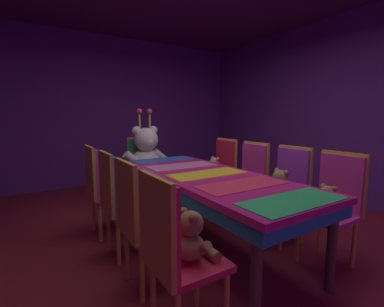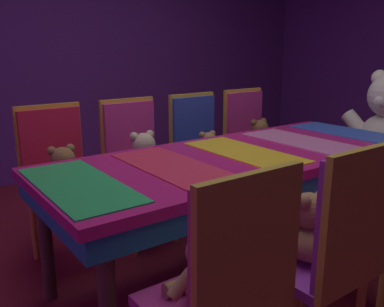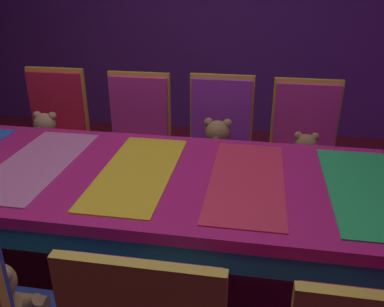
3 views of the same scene
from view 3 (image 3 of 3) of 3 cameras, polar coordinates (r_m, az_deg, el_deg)
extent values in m
plane|color=maroon|center=(2.29, -6.58, -19.27)|extent=(7.90, 7.90, 0.00)
cube|color=#C61E72|center=(1.87, -7.61, -3.21)|extent=(0.90, 2.33, 0.05)
cube|color=teal|center=(1.91, -7.49, -5.20)|extent=(0.88, 2.28, 0.10)
cylinder|color=#4C3826|center=(2.38, 21.22, -8.68)|extent=(0.07, 0.07, 0.69)
cube|color=green|center=(1.85, 23.31, -4.58)|extent=(0.77, 0.32, 0.01)
cube|color=#E52D4C|center=(1.79, 7.75, -3.64)|extent=(0.77, 0.32, 0.01)
cube|color=yellow|center=(1.86, -7.66, -2.44)|extent=(0.77, 0.32, 0.01)
cube|color=pink|center=(2.06, -21.00, -1.26)|extent=(0.77, 0.32, 0.01)
sphere|color=beige|center=(1.28, -4.11, -19.00)|extent=(0.16, 0.16, 0.16)
sphere|color=#FDDCAD|center=(1.33, -3.52, -17.79)|extent=(0.06, 0.06, 0.06)
sphere|color=beige|center=(1.24, -7.23, -17.11)|extent=(0.06, 0.06, 0.06)
sphere|color=beige|center=(1.22, -1.49, -17.86)|extent=(0.06, 0.06, 0.06)
sphere|color=tan|center=(1.55, -24.88, -15.44)|extent=(0.05, 0.05, 0.05)
sphere|color=#9E7247|center=(1.46, -24.90, -15.42)|extent=(0.05, 0.05, 0.05)
cylinder|color=#9E7247|center=(1.56, -22.13, -19.31)|extent=(0.05, 0.11, 0.11)
cylinder|color=#9E7247|center=(1.70, -24.32, -18.16)|extent=(0.06, 0.12, 0.06)
cylinder|color=#9E7247|center=(1.66, -21.70, -18.85)|extent=(0.06, 0.12, 0.06)
cube|color=#CC338C|center=(2.56, 15.21, -2.96)|extent=(0.40, 0.40, 0.04)
cube|color=#CC338C|center=(2.62, 15.55, 4.11)|extent=(0.05, 0.38, 0.50)
cube|color=gold|center=(2.64, 15.51, 4.27)|extent=(0.03, 0.41, 0.55)
cylinder|color=gold|center=(2.79, 11.17, -5.46)|extent=(0.04, 0.04, 0.42)
cylinder|color=gold|center=(2.82, 17.69, -5.84)|extent=(0.04, 0.04, 0.42)
cylinder|color=gold|center=(2.52, 11.25, -9.04)|extent=(0.04, 0.04, 0.42)
cylinder|color=gold|center=(2.55, 18.52, -9.41)|extent=(0.04, 0.04, 0.42)
ellipsoid|color=#9E7247|center=(2.52, 15.43, -1.12)|extent=(0.16, 0.16, 0.13)
sphere|color=#9E7247|center=(2.46, 15.75, 1.19)|extent=(0.13, 0.13, 0.13)
sphere|color=tan|center=(2.42, 15.81, 0.58)|extent=(0.05, 0.05, 0.05)
sphere|color=#9E7247|center=(2.46, 16.97, 2.27)|extent=(0.05, 0.05, 0.05)
sphere|color=#9E7247|center=(2.45, 14.73, 2.44)|extent=(0.05, 0.05, 0.05)
cylinder|color=#9E7247|center=(2.49, 17.35, -1.29)|extent=(0.04, 0.11, 0.11)
cylinder|color=#9E7247|center=(2.47, 13.68, -1.05)|extent=(0.04, 0.11, 0.11)
cylinder|color=#9E7247|center=(2.45, 16.50, -3.14)|extent=(0.05, 0.12, 0.05)
cylinder|color=#9E7247|center=(2.44, 14.52, -3.02)|extent=(0.05, 0.12, 0.05)
cube|color=purple|center=(2.57, 3.50, -1.91)|extent=(0.40, 0.40, 0.04)
cube|color=purple|center=(2.63, 4.09, 5.09)|extent=(0.05, 0.38, 0.50)
cube|color=gold|center=(2.65, 4.14, 5.24)|extent=(0.03, 0.41, 0.55)
cylinder|color=gold|center=(2.84, 0.52, -4.43)|extent=(0.04, 0.04, 0.42)
cylinder|color=gold|center=(2.81, 7.00, -4.93)|extent=(0.04, 0.04, 0.42)
cylinder|color=gold|center=(2.56, -0.62, -7.83)|extent=(0.04, 0.04, 0.42)
cylinder|color=gold|center=(2.53, 6.59, -8.42)|extent=(0.04, 0.04, 0.42)
ellipsoid|color=#9E7247|center=(2.53, 3.56, 0.19)|extent=(0.19, 0.19, 0.15)
sphere|color=#9E7247|center=(2.46, 3.60, 2.94)|extent=(0.15, 0.15, 0.15)
sphere|color=tan|center=(2.42, 3.45, 2.25)|extent=(0.06, 0.06, 0.06)
sphere|color=#9E7247|center=(2.45, 5.00, 4.23)|extent=(0.06, 0.06, 0.06)
sphere|color=#9E7247|center=(2.46, 2.36, 4.39)|extent=(0.06, 0.06, 0.06)
cylinder|color=#9E7247|center=(2.48, 5.64, 0.00)|extent=(0.05, 0.13, 0.13)
cylinder|color=#9E7247|center=(2.50, 1.31, 0.30)|extent=(0.05, 0.13, 0.13)
cylinder|color=#9E7247|center=(2.43, 4.38, -2.15)|extent=(0.06, 0.14, 0.06)
cylinder|color=#9E7247|center=(2.44, 2.04, -1.98)|extent=(0.06, 0.14, 0.06)
cube|color=#CC338C|center=(2.65, -8.16, -1.28)|extent=(0.40, 0.40, 0.04)
cube|color=#CC338C|center=(2.71, -7.37, 5.51)|extent=(0.05, 0.38, 0.50)
cube|color=gold|center=(2.73, -7.25, 5.66)|extent=(0.03, 0.41, 0.55)
cylinder|color=gold|center=(2.94, -9.97, -3.76)|extent=(0.04, 0.04, 0.42)
cylinder|color=gold|center=(2.85, -3.86, -4.32)|extent=(0.04, 0.04, 0.42)
cylinder|color=gold|center=(2.68, -12.17, -6.92)|extent=(0.04, 0.04, 0.42)
cylinder|color=gold|center=(2.58, -5.49, -7.66)|extent=(0.04, 0.04, 0.42)
cube|color=red|center=(2.90, -19.25, -0.11)|extent=(0.40, 0.40, 0.04)
cube|color=red|center=(2.96, -18.37, 6.08)|extent=(0.05, 0.38, 0.50)
cube|color=gold|center=(2.98, -18.19, 6.22)|extent=(0.03, 0.41, 0.55)
cylinder|color=gold|center=(3.20, -19.92, -2.50)|extent=(0.04, 0.04, 0.42)
cylinder|color=gold|center=(3.06, -14.66, -3.02)|extent=(0.04, 0.04, 0.42)
cylinder|color=gold|center=(2.96, -22.80, -5.22)|extent=(0.04, 0.04, 0.42)
cylinder|color=gold|center=(2.81, -17.21, -5.95)|extent=(0.04, 0.04, 0.42)
ellipsoid|color=tan|center=(2.87, -19.52, 1.66)|extent=(0.18, 0.18, 0.14)
sphere|color=tan|center=(2.81, -20.02, 3.93)|extent=(0.14, 0.14, 0.14)
sphere|color=tan|center=(2.78, -20.45, 3.38)|extent=(0.05, 0.05, 0.05)
sphere|color=tan|center=(2.78, -19.07, 5.02)|extent=(0.05, 0.05, 0.05)
sphere|color=tan|center=(2.83, -20.96, 5.08)|extent=(0.05, 0.05, 0.05)
cylinder|color=tan|center=(2.79, -18.31, 1.55)|extent=(0.05, 0.12, 0.12)
cylinder|color=tan|center=(2.88, -21.43, 1.74)|extent=(0.05, 0.12, 0.12)
cylinder|color=tan|center=(2.77, -19.62, -0.20)|extent=(0.06, 0.13, 0.06)
cylinder|color=tan|center=(2.82, -21.28, -0.07)|extent=(0.06, 0.13, 0.06)
camera|label=1|loc=(1.60, 90.61, -11.44)|focal=25.09mm
camera|label=2|loc=(3.45, 29.33, 17.25)|focal=38.62mm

